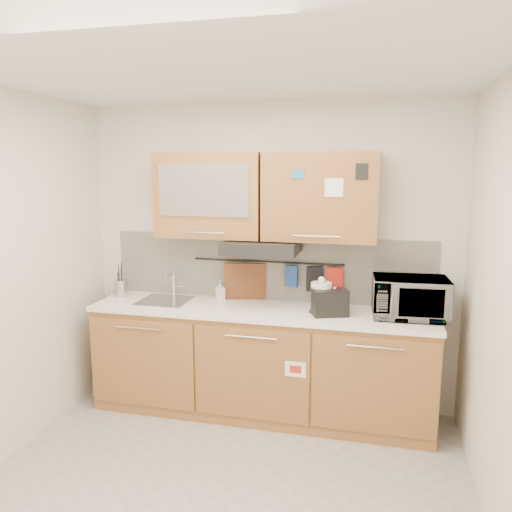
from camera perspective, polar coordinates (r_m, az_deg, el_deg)
The scene contains 19 objects.
floor at distance 3.49m, azimuth -4.54°, elevation -26.14°, with size 3.20×3.20×0.00m, color #9E9993.
ceiling at distance 2.87m, azimuth -5.30°, elevation 20.94°, with size 3.20×3.20×0.00m, color white.
wall_back at distance 4.33m, azimuth 1.42°, elevation -0.03°, with size 3.20×3.20×0.00m, color silver.
base_cabinet at distance 4.29m, azimuth 0.47°, elevation -12.58°, with size 2.80×0.64×0.88m.
countertop at distance 4.13m, azimuth 0.48°, elevation -6.24°, with size 2.82×0.62×0.04m, color white.
backsplash at distance 4.34m, azimuth 1.38°, elevation -1.36°, with size 2.80×0.02×0.56m, color silver.
upper_cabinets at distance 4.10m, azimuth 0.86°, elevation 6.88°, with size 1.82×0.37×0.70m.
range_hood at distance 4.07m, azimuth 0.68°, elevation 1.04°, with size 0.60×0.46×0.10m, color black.
sink at distance 4.40m, azimuth -10.33°, elevation -5.04°, with size 0.42×0.40×0.26m.
utensil_rail at distance 4.29m, azimuth 1.28°, elevation -0.67°, with size 0.02×0.02×1.30m, color black.
utensil_crock at distance 4.63m, azimuth -15.16°, elevation -3.52°, with size 0.15×0.15×0.30m.
kettle at distance 4.01m, azimuth 7.47°, elevation -4.79°, with size 0.21×0.19×0.29m.
toaster at distance 3.94m, azimuth 8.45°, elevation -5.25°, with size 0.31×0.24×0.21m.
microwave at distance 4.01m, azimuth 17.19°, elevation -4.57°, with size 0.56×0.38×0.31m, color #999999.
soap_bottle at distance 4.38m, azimuth -4.09°, elevation -3.90°, with size 0.08×0.08×0.17m, color #999999.
cutting_board at distance 4.37m, azimuth -1.31°, elevation -3.71°, with size 0.36×0.03×0.44m, color brown.
oven_mitt at distance 4.26m, azimuth 4.06°, elevation -2.31°, with size 0.11×0.03×0.18m, color #204495.
dark_pouch at distance 4.23m, azimuth 6.69°, elevation -2.59°, with size 0.13×0.04×0.21m, color black.
pot_holder at distance 4.21m, azimuth 8.93°, elevation -2.49°, with size 0.14×0.02×0.18m, color red.
Camera 1 is at (0.90, -2.67, 2.05)m, focal length 35.00 mm.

